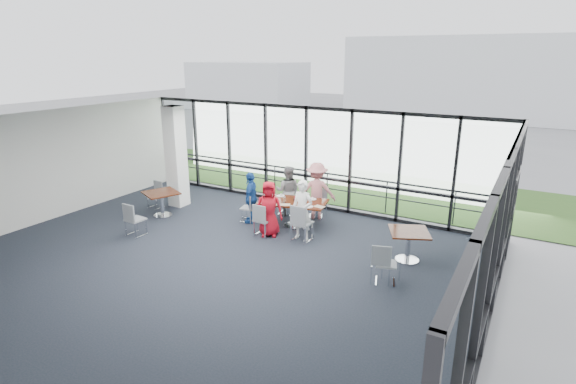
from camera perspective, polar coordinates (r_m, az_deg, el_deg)
The scene contains 43 objects.
floor at distance 10.79m, azimuth -10.28°, elevation -9.15°, with size 12.00×10.00×0.02m, color black.
ceiling at distance 9.82m, azimuth -11.27°, elevation 7.91°, with size 12.00×10.00×0.04m, color silver.
wall_left at distance 14.70m, azimuth -29.00°, elevation 2.71°, with size 0.10×10.00×3.20m, color silver.
curtain_wall_back at distance 14.22m, azimuth 2.30°, elevation 4.45°, with size 12.00×0.10×3.20m, color white.
curtain_wall_right at distance 7.98m, azimuth 24.81°, elevation -7.56°, with size 0.10×10.00×3.20m, color white.
exit_door at distance 11.68m, azimuth 26.31°, elevation -3.02°, with size 0.12×1.60×2.10m, color black.
structural_column at distance 14.68m, azimuth -14.03°, elevation 4.35°, with size 0.50×0.50×3.20m, color white.
apron at distance 19.06m, azimuth 9.18°, elevation 2.51°, with size 80.00×70.00×0.02m, color gray.
grass_strip at distance 17.25m, azimuth 6.83°, elevation 1.17°, with size 80.00×5.00×0.01m, color #2F5D24.
hangar_main at distance 39.44m, azimuth 26.87°, elevation 12.85°, with size 24.00×10.00×6.00m, color silver.
hangar_aux at distance 43.00m, azimuth -5.11°, elevation 13.43°, with size 10.00×6.00×4.00m, color silver.
guard_rail at distance 15.01m, azimuth 3.30°, elevation 0.78°, with size 0.06×0.06×12.00m, color #2D2D33.
main_table at distance 12.68m, azimuth 0.67°, elevation -1.72°, with size 2.04×1.39×0.75m.
side_table_left at distance 14.02m, azimuth -15.80°, elevation -0.43°, with size 1.23×1.23×0.75m.
side_table_right at distance 10.95m, azimuth 15.11°, elevation -5.36°, with size 1.17×1.17×0.75m.
diner_near_left at distance 12.01m, azimuth -2.44°, elevation -2.16°, with size 0.74×0.48×1.51m, color #AD0C1B.
diner_near_right at distance 11.73m, azimuth 1.82°, elevation -2.35°, with size 0.59×0.43×1.62m, color white.
diner_far_left at distance 13.52m, azimuth -0.03°, elevation 0.14°, with size 0.75×0.46×1.54m, color slate.
diner_far_right at distance 13.26m, azimuth 3.67°, elevation 0.14°, with size 1.10×0.57×1.71m, color #CE797C.
diner_end at distance 13.01m, azimuth -4.71°, elevation -0.68°, with size 0.88×0.48×1.51m, color navy.
chair_main_nl at distance 12.12m, azimuth -3.19°, elevation -3.55°, with size 0.43×0.43×0.89m, color gray, non-canonical shape.
chair_main_nr at distance 11.75m, azimuth 1.78°, elevation -3.97°, with size 0.48×0.48×0.98m, color gray, non-canonical shape.
chair_main_fl at distance 13.72m, azimuth -0.24°, elevation -1.00°, with size 0.44×0.44×0.90m, color gray, non-canonical shape.
chair_main_fr at distance 13.51m, azimuth 3.57°, elevation -1.49°, with size 0.40×0.40×0.83m, color gray, non-canonical shape.
chair_main_end at distance 13.19m, azimuth -5.08°, elevation -2.02°, with size 0.40×0.40×0.81m, color gray, non-canonical shape.
chair_spare_la at distance 12.77m, azimuth -18.82°, elevation -3.32°, with size 0.45×0.45×0.91m, color gray, non-canonical shape.
chair_spare_lb at distance 14.87m, azimuth -16.54°, elevation -0.44°, with size 0.40×0.40×0.82m, color gray, non-canonical shape.
chair_spare_r at distance 9.90m, azimuth 12.36°, elevation -8.89°, with size 0.43×0.43×0.88m, color gray, non-canonical shape.
plate_nl at distance 12.53m, azimuth -2.03°, elevation -1.31°, with size 0.25×0.25×0.01m, color white.
plate_nr at distance 12.19m, azimuth 2.53°, elevation -1.84°, with size 0.28×0.28×0.01m, color white.
plate_fl at distance 13.09m, azimuth -0.94°, elevation -0.48°, with size 0.24×0.24×0.01m, color white.
plate_fr at distance 12.82m, azimuth 3.10°, elevation -0.89°, with size 0.24×0.24×0.01m, color white.
plate_end at distance 12.88m, azimuth -2.80°, elevation -0.80°, with size 0.27×0.27×0.01m, color white.
tumbler_a at distance 12.51m, azimuth -0.46°, elevation -1.00°, with size 0.07×0.07×0.15m, color white.
tumbler_b at distance 12.40m, azimuth 1.52°, elevation -1.22°, with size 0.07×0.07×0.13m, color white.
tumbler_c at distance 12.80m, azimuth 1.34°, elevation -0.58°, with size 0.07×0.07×0.15m, color white.
tumbler_d at distance 12.75m, azimuth -2.50°, elevation -0.71°, with size 0.07×0.07×0.13m, color white.
menu_a at distance 12.34m, azimuth -0.37°, elevation -1.62°, with size 0.28×0.20×0.00m, color beige.
menu_b at distance 12.21m, azimuth 4.01°, elevation -1.86°, with size 0.29×0.20×0.00m, color beige.
menu_c at distance 12.91m, azimuth 1.93°, elevation -0.77°, with size 0.33×0.23×0.00m, color beige.
condiment_caddy at distance 12.70m, azimuth 0.92°, elevation -0.99°, with size 0.10×0.07×0.04m, color black.
ketchup_bottle at distance 12.59m, azimuth 0.94°, elevation -0.81°, with size 0.06×0.06×0.18m, color #B5152B.
green_bottle at distance 12.60m, azimuth 0.96°, elevation -0.76°, with size 0.05×0.05×0.20m, color #166F28.
Camera 1 is at (6.35, -7.33, 4.72)m, focal length 28.00 mm.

